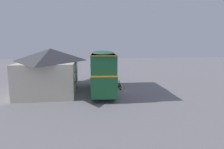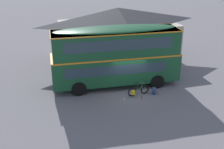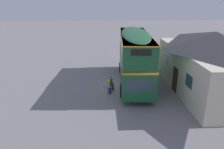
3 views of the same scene
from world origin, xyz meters
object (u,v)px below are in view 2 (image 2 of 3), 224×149
at_px(double_decker_bus, 116,54).
at_px(water_bottle_clear_plastic, 124,99).
at_px(backpack_on_ground, 154,91).
at_px(water_bottle_red_squeeze, 142,98).
at_px(touring_bicycle, 138,91).

distance_m(double_decker_bus, water_bottle_clear_plastic, 3.63).
relative_size(backpack_on_ground, water_bottle_clear_plastic, 2.36).
height_order(double_decker_bus, water_bottle_clear_plastic, double_decker_bus).
relative_size(water_bottle_clear_plastic, water_bottle_red_squeeze, 1.02).
bearing_deg(water_bottle_clear_plastic, double_decker_bus, 85.82).
relative_size(double_decker_bus, water_bottle_clear_plastic, 41.31).
xyz_separation_m(double_decker_bus, touring_bicycle, (1.04, -2.18, -2.27)).
distance_m(touring_bicycle, water_bottle_clear_plastic, 1.32).
distance_m(touring_bicycle, water_bottle_red_squeeze, 0.70).
bearing_deg(water_bottle_clear_plastic, touring_bicycle, 18.78).
height_order(double_decker_bus, water_bottle_red_squeeze, double_decker_bus).
relative_size(double_decker_bus, water_bottle_red_squeeze, 41.98).
xyz_separation_m(backpack_on_ground, water_bottle_clear_plastic, (-2.44, -0.18, -0.18)).
distance_m(backpack_on_ground, water_bottle_clear_plastic, 2.45).
bearing_deg(water_bottle_red_squeeze, touring_bicycle, 93.55).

